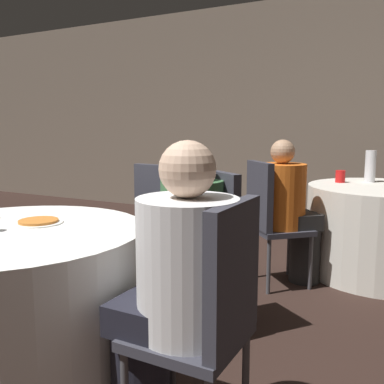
{
  "coord_description": "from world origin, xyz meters",
  "views": [
    {
      "loc": [
        1.58,
        -1.4,
        1.21
      ],
      "look_at": [
        0.44,
        0.8,
        0.83
      ],
      "focal_mm": 40.0,
      "sensor_mm": 36.0,
      "label": 1
    }
  ],
  "objects": [
    {
      "name": "person_white_shirt",
      "position": [
        0.81,
        -0.07,
        0.6
      ],
      "size": [
        0.53,
        0.38,
        1.16
      ],
      "rotation": [
        0.0,
        0.0,
        1.56
      ],
      "color": "black",
      "rests_on": "ground_plane"
    },
    {
      "name": "pizza_plate_near",
      "position": [
        -0.07,
        0.1,
        0.74
      ],
      "size": [
        0.24,
        0.24,
        0.02
      ],
      "color": "white",
      "rests_on": "table_near"
    },
    {
      "name": "person_orange_shirt",
      "position": [
        0.75,
        1.79,
        0.58
      ],
      "size": [
        0.5,
        0.49,
        1.12
      ],
      "rotation": [
        0.0,
        0.0,
        -0.83
      ],
      "color": "#282828",
      "rests_on": "ground_plane"
    },
    {
      "name": "chair_near_northeast",
      "position": [
        0.54,
        0.78,
        0.56
      ],
      "size": [
        0.56,
        0.56,
        0.96
      ],
      "rotation": [
        0.0,
        0.0,
        -3.78
      ],
      "color": "#383842",
      "rests_on": "ground_plane"
    },
    {
      "name": "table_near",
      "position": [
        -0.08,
        -0.06,
        0.37
      ],
      "size": [
        1.25,
        1.25,
        0.73
      ],
      "color": "white",
      "rests_on": "ground_plane"
    },
    {
      "name": "table_far",
      "position": [
        1.39,
        2.38,
        0.37
      ],
      "size": [
        1.22,
        1.22,
        0.73
      ],
      "color": "white",
      "rests_on": "ground_plane"
    },
    {
      "name": "wall_back",
      "position": [
        0.0,
        4.12,
        1.4
      ],
      "size": [
        16.0,
        0.06,
        2.8
      ],
      "color": "#7A6B5B",
      "rests_on": "ground_plane"
    },
    {
      "name": "bottle_far",
      "position": [
        1.24,
        2.62,
        0.87
      ],
      "size": [
        0.09,
        0.09,
        0.28
      ],
      "color": "white",
      "rests_on": "table_far"
    },
    {
      "name": "chair_near_east",
      "position": [
        0.97,
        -0.07,
        0.56
      ],
      "size": [
        0.41,
        0.4,
        0.96
      ],
      "rotation": [
        0.0,
        0.0,
        1.56
      ],
      "color": "#383842",
      "rests_on": "ground_plane"
    },
    {
      "name": "cup_far",
      "position": [
        1.02,
        2.47,
        0.79
      ],
      "size": [
        0.08,
        0.08,
        0.11
      ],
      "color": "red",
      "rests_on": "table_far"
    },
    {
      "name": "chair_far_southwest",
      "position": [
        0.63,
        1.68,
        0.56
      ],
      "size": [
        0.57,
        0.57,
        0.96
      ],
      "rotation": [
        0.0,
        0.0,
        -0.83
      ],
      "color": "#383842",
      "rests_on": "ground_plane"
    },
    {
      "name": "chair_near_north",
      "position": [
        0.03,
        0.98,
        0.56
      ],
      "size": [
        0.44,
        0.44,
        0.96
      ],
      "rotation": [
        0.0,
        0.0,
        -3.24
      ],
      "color": "#383842",
      "rests_on": "ground_plane"
    },
    {
      "name": "person_green_jacket",
      "position": [
        0.45,
        0.65,
        0.57
      ],
      "size": [
        0.47,
        0.49,
        1.12
      ],
      "rotation": [
        0.0,
        0.0,
        -3.78
      ],
      "color": "#282828",
      "rests_on": "ground_plane"
    },
    {
      "name": "ground_plane",
      "position": [
        0.0,
        0.0,
        0.0
      ],
      "size": [
        16.0,
        16.0,
        0.0
      ],
      "primitive_type": "plane",
      "color": "black"
    }
  ]
}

